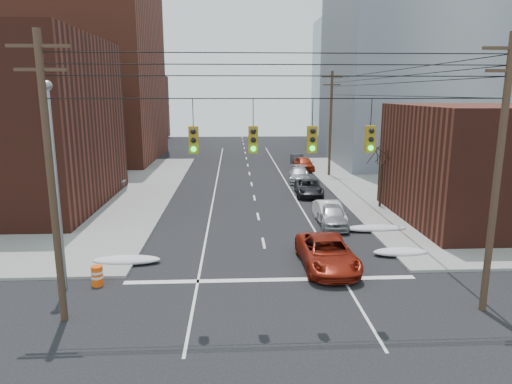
{
  "coord_description": "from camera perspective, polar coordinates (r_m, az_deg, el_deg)",
  "views": [
    {
      "loc": [
        -1.73,
        -13.94,
        8.8
      ],
      "look_at": [
        -0.42,
        12.63,
        3.0
      ],
      "focal_mm": 32.0,
      "sensor_mm": 36.0,
      "label": 1
    }
  ],
  "objects": [
    {
      "name": "parked_car_b",
      "position": [
        31.77,
        9.14,
        -2.58
      ],
      "size": [
        1.61,
        4.45,
        1.46
      ],
      "primitive_type": "imported",
      "rotation": [
        0.0,
        0.0,
        0.02
      ],
      "color": "silver",
      "rests_on": "ground"
    },
    {
      "name": "snow_east_far",
      "position": [
        30.62,
        14.69,
        -4.41
      ],
      "size": [
        4.0,
        1.08,
        0.42
      ],
      "primitive_type": "ellipsoid",
      "color": "silver",
      "rests_on": "ground"
    },
    {
      "name": "lot_car_c",
      "position": [
        40.8,
        -28.52,
        -0.39
      ],
      "size": [
        5.29,
        2.57,
        1.48
      ],
      "primitive_type": "imported",
      "rotation": [
        0.0,
        0.0,
        1.47
      ],
      "color": "black",
      "rests_on": "sidewalk_nw"
    },
    {
      "name": "ground",
      "position": [
        16.57,
        3.83,
        -19.81
      ],
      "size": [
        160.0,
        160.0,
        0.0
      ],
      "primitive_type": "plane",
      "color": "black",
      "rests_on": "ground"
    },
    {
      "name": "construction_barrel",
      "position": [
        22.77,
        -19.23,
        -9.84
      ],
      "size": [
        0.65,
        0.65,
        0.94
      ],
      "rotation": [
        0.0,
        0.0,
        -0.24
      ],
      "color": "#F4510C",
      "rests_on": "ground"
    },
    {
      "name": "lot_car_b",
      "position": [
        44.73,
        -19.54,
        1.45
      ],
      "size": [
        5.92,
        3.45,
        1.55
      ],
      "primitive_type": "imported",
      "rotation": [
        0.0,
        0.0,
        1.74
      ],
      "color": "#A3A3A7",
      "rests_on": "sidewalk_nw"
    },
    {
      "name": "utility_pole_left",
      "position": [
        18.49,
        -24.27,
        1.81
      ],
      "size": [
        2.2,
        0.28,
        11.0
      ],
      "color": "#473323",
      "rests_on": "ground"
    },
    {
      "name": "building_brick_tall",
      "position": [
        66.11,
        -23.55,
        16.71
      ],
      "size": [
        24.0,
        20.0,
        30.0
      ],
      "primitive_type": "cube",
      "color": "brown",
      "rests_on": "ground"
    },
    {
      "name": "building_office",
      "position": [
        62.72,
        20.13,
        14.97
      ],
      "size": [
        22.0,
        20.0,
        25.0
      ],
      "primitive_type": "cube",
      "color": "gray",
      "rests_on": "ground"
    },
    {
      "name": "lot_car_d",
      "position": [
        45.34,
        -21.84,
        1.35
      ],
      "size": [
        4.6,
        3.33,
        1.46
      ],
      "primitive_type": "imported",
      "rotation": [
        0.0,
        0.0,
        2.0
      ],
      "color": "silver",
      "rests_on": "sidewalk_nw"
    },
    {
      "name": "parked_car_d",
      "position": [
        46.19,
        5.4,
        2.16
      ],
      "size": [
        2.56,
        5.1,
        1.42
      ],
      "primitive_type": "imported",
      "rotation": [
        0.0,
        0.0,
        -0.12
      ],
      "color": "#A8A7AC",
      "rests_on": "ground"
    },
    {
      "name": "lot_car_a",
      "position": [
        42.06,
        -22.45,
        0.42
      ],
      "size": [
        4.28,
        2.93,
        1.34
      ],
      "primitive_type": "imported",
      "rotation": [
        0.0,
        0.0,
        1.99
      ],
      "color": "silver",
      "rests_on": "sidewalk_nw"
    },
    {
      "name": "street_light",
      "position": [
        21.64,
        -23.85,
        2.58
      ],
      "size": [
        0.44,
        0.44,
        9.32
      ],
      "color": "gray",
      "rests_on": "ground"
    },
    {
      "name": "parked_car_e",
      "position": [
        53.05,
        6.04,
        3.53
      ],
      "size": [
        2.1,
        4.64,
        1.55
      ],
      "primitive_type": "imported",
      "rotation": [
        0.0,
        0.0,
        0.06
      ],
      "color": "maroon",
      "rests_on": "ground"
    },
    {
      "name": "parked_car_c",
      "position": [
        40.12,
        6.61,
        0.54
      ],
      "size": [
        2.57,
        5.04,
        1.36
      ],
      "primitive_type": "imported",
      "rotation": [
        0.0,
        0.0,
        -0.06
      ],
      "color": "black",
      "rests_on": "ground"
    },
    {
      "name": "snow_nw",
      "position": [
        25.14,
        -15.84,
        -8.17
      ],
      "size": [
        3.5,
        1.08,
        0.42
      ],
      "primitive_type": "ellipsoid",
      "color": "silver",
      "rests_on": "ground"
    },
    {
      "name": "utility_pole_right",
      "position": [
        20.02,
        27.98,
        2.18
      ],
      "size": [
        2.2,
        0.28,
        11.0
      ],
      "color": "#473323",
      "rests_on": "ground"
    },
    {
      "name": "parked_car_f",
      "position": [
        56.74,
        5.18,
        4.03
      ],
      "size": [
        1.53,
        4.15,
        1.36
      ],
      "primitive_type": "imported",
      "rotation": [
        0.0,
        0.0,
        -0.02
      ],
      "color": "black",
      "rests_on": "ground"
    },
    {
      "name": "traffic_signals",
      "position": [
        17.08,
        3.35,
        6.79
      ],
      "size": [
        17.0,
        0.42,
        2.02
      ],
      "color": "black",
      "rests_on": "ground"
    },
    {
      "name": "red_pickup",
      "position": [
        23.83,
        8.86,
        -7.52
      ],
      "size": [
        2.72,
        5.67,
        1.56
      ],
      "primitive_type": "imported",
      "rotation": [
        0.0,
        0.0,
        0.02
      ],
      "color": "maroon",
      "rests_on": "ground"
    },
    {
      "name": "parked_car_a",
      "position": [
        31.0,
        9.5,
        -2.91
      ],
      "size": [
        2.05,
        4.56,
        1.52
      ],
      "primitive_type": "imported",
      "rotation": [
        0.0,
        0.0,
        -0.06
      ],
      "color": "#A2A2A7",
      "rests_on": "ground"
    },
    {
      "name": "snow_ne",
      "position": [
        26.58,
        17.58,
        -7.16
      ],
      "size": [
        3.0,
        1.08,
        0.42
      ],
      "primitive_type": "ellipsoid",
      "color": "silver",
      "rests_on": "ground"
    },
    {
      "name": "building_glass",
      "position": [
        87.82,
        14.62,
        13.36
      ],
      "size": [
        20.0,
        18.0,
        22.0
      ],
      "primitive_type": "cube",
      "color": "gray",
      "rests_on": "ground"
    },
    {
      "name": "utility_pole_far",
      "position": [
        49.11,
        9.31,
        8.62
      ],
      "size": [
        2.2,
        0.28,
        11.0
      ],
      "color": "#473323",
      "rests_on": "ground"
    },
    {
      "name": "bare_tree",
      "position": [
        36.35,
        15.37,
        1.59
      ],
      "size": [
        2.09,
        2.2,
        4.93
      ],
      "color": "black",
      "rests_on": "ground"
    },
    {
      "name": "building_brick_far",
      "position": [
        91.27,
        -18.53,
        9.92
      ],
      "size": [
        22.0,
        18.0,
        12.0
      ],
      "primitive_type": "cube",
      "color": "#461E15",
      "rests_on": "ground"
    }
  ]
}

